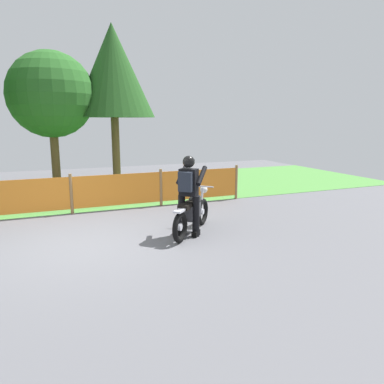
{
  "coord_description": "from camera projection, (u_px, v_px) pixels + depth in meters",
  "views": [
    {
      "loc": [
        -0.68,
        -7.2,
        2.4
      ],
      "look_at": [
        2.25,
        -0.09,
        0.9
      ],
      "focal_mm": 34.56,
      "sensor_mm": 36.0,
      "label": 1
    }
  ],
  "objects": [
    {
      "name": "ground",
      "position": [
        84.0,
        245.0,
        7.25
      ],
      "size": [
        24.0,
        24.0,
        0.02
      ],
      "primitive_type": "cube",
      "color": "#5B5B60"
    },
    {
      "name": "grass_verge",
      "position": [
        64.0,
        192.0,
        12.51
      ],
      "size": [
        24.0,
        6.32,
        0.01
      ],
      "primitive_type": "cube",
      "color": "#4C8C3D",
      "rests_on": "ground"
    },
    {
      "name": "barrier_fence",
      "position": [
        71.0,
        193.0,
        9.55
      ],
      "size": [
        9.8,
        0.08,
        1.05
      ],
      "color": "olive",
      "rests_on": "ground"
    },
    {
      "name": "tree_near_left",
      "position": [
        51.0,
        95.0,
        12.21
      ],
      "size": [
        2.83,
        2.83,
        4.64
      ],
      "color": "brown",
      "rests_on": "ground"
    },
    {
      "name": "tree_near_right",
      "position": [
        113.0,
        71.0,
        12.84
      ],
      "size": [
        2.87,
        2.87,
        5.68
      ],
      "color": "brown",
      "rests_on": "ground"
    },
    {
      "name": "motorcycle_lead",
      "position": [
        192.0,
        212.0,
        7.94
      ],
      "size": [
        1.43,
        1.53,
        0.94
      ],
      "rotation": [
        0.0,
        0.0,
        0.82
      ],
      "color": "black",
      "rests_on": "ground"
    },
    {
      "name": "rider_lead",
      "position": [
        189.0,
        191.0,
        7.64
      ],
      "size": [
        0.76,
        0.77,
        1.69
      ],
      "rotation": [
        0.0,
        0.0,
        0.82
      ],
      "color": "black",
      "rests_on": "ground"
    }
  ]
}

